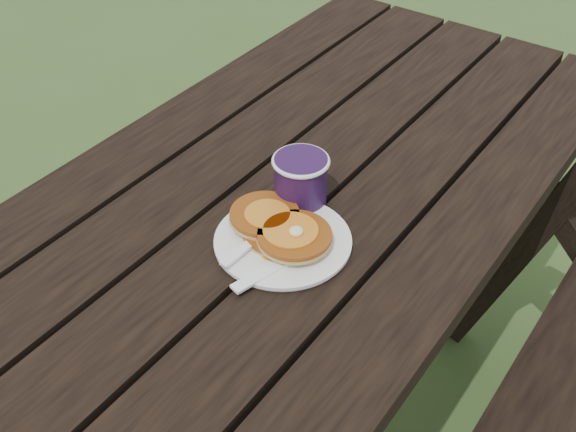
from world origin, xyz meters
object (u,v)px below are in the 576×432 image
Objects in this scene: picnic_table at (256,366)px; pancake_stack at (280,228)px; coffee_cup at (301,178)px; plate at (283,242)px.

picnic_table is 9.74× the size of pancake_stack.
pancake_stack is at bearing -7.55° from picnic_table.
coffee_cup is (0.04, 0.09, 0.43)m from picnic_table.
plate is 2.21× the size of coffee_cup.
picnic_table is 0.45m from coffee_cup.
pancake_stack is at bearing -74.29° from coffee_cup.
plate is (0.08, -0.02, 0.39)m from picnic_table.
coffee_cup reaches higher than pancake_stack.
plate is at bearing -33.83° from pancake_stack.
picnic_table is 0.40m from plate.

